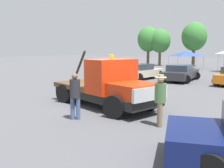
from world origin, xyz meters
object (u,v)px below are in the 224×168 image
(parked_car_charcoal, at_px, (180,73))
(tree_left, at_px, (160,41))
(tree_center, at_px, (148,39))
(person_near_truck, at_px, (160,96))
(tree_right, at_px, (194,37))
(parked_car_cream, at_px, (142,72))
(person_at_hood, at_px, (75,93))
(parked_car_maroon, at_px, (111,70))
(canopy_tent_blue, at_px, (187,54))
(tow_truck, at_px, (108,87))

(parked_car_charcoal, relative_size, tree_left, 0.80)
(parked_car_charcoal, relative_size, tree_center, 0.74)
(person_near_truck, height_order, tree_right, tree_right)
(parked_car_cream, relative_size, parked_car_charcoal, 1.03)
(parked_car_cream, xyz_separation_m, tree_left, (-6.34, 18.76, 3.32))
(person_at_hood, height_order, parked_car_charcoal, person_at_hood)
(parked_car_maroon, height_order, tree_left, tree_left)
(canopy_tent_blue, distance_m, tree_left, 7.82)
(tree_left, distance_m, tree_right, 5.26)
(person_at_hood, relative_size, canopy_tent_blue, 0.47)
(parked_car_maroon, distance_m, canopy_tent_blue, 14.04)
(person_at_hood, distance_m, parked_car_cream, 13.41)
(tow_truck, distance_m, tree_left, 31.16)
(parked_car_cream, distance_m, tree_left, 20.08)
(parked_car_maroon, bearing_deg, tree_center, 23.16)
(tree_right, bearing_deg, parked_car_charcoal, -76.90)
(person_near_truck, distance_m, person_at_hood, 3.04)
(parked_car_charcoal, xyz_separation_m, tree_right, (-4.55, 19.55, 3.93))
(tree_left, bearing_deg, canopy_tent_blue, -39.12)
(tree_center, bearing_deg, tree_left, 6.75)
(person_near_truck, xyz_separation_m, person_at_hood, (-2.89, -0.96, -0.04))
(person_at_hood, relative_size, tree_left, 0.29)
(person_near_truck, bearing_deg, parked_car_charcoal, -105.59)
(canopy_tent_blue, xyz_separation_m, tree_left, (-5.89, 4.79, 1.91))
(tow_truck, distance_m, parked_car_charcoal, 11.17)
(parked_car_cream, xyz_separation_m, parked_car_charcoal, (3.25, 0.59, 0.00))
(person_near_truck, xyz_separation_m, parked_car_charcoal, (-3.53, 12.46, -0.37))
(person_near_truck, height_order, parked_car_cream, person_near_truck)
(person_at_hood, height_order, parked_car_maroon, person_at_hood)
(tree_center, bearing_deg, tree_right, 13.01)
(person_near_truck, bearing_deg, canopy_tent_blue, -105.76)
(tow_truck, bearing_deg, tree_center, 128.59)
(person_near_truck, relative_size, canopy_tent_blue, 0.47)
(canopy_tent_blue, bearing_deg, tree_left, 140.88)
(tow_truck, xyz_separation_m, canopy_tent_blue, (-4.20, 24.54, 1.14))
(tree_center, bearing_deg, parked_car_maroon, -74.86)
(tree_center, bearing_deg, parked_car_charcoal, -57.17)
(canopy_tent_blue, bearing_deg, parked_car_cream, -88.15)
(person_near_truck, height_order, tree_center, tree_center)
(parked_car_cream, bearing_deg, parked_car_charcoal, -71.61)
(parked_car_charcoal, height_order, tree_right, tree_right)
(parked_car_maroon, xyz_separation_m, tree_right, (2.09, 19.83, 3.93))
(person_at_hood, distance_m, parked_car_charcoal, 13.44)
(parked_car_maroon, bearing_deg, tree_right, 2.00)
(person_at_hood, distance_m, tree_left, 33.33)
(parked_car_maroon, bearing_deg, parked_car_cream, -87.32)
(parked_car_cream, distance_m, tree_center, 20.63)
(person_at_hood, height_order, tree_right, tree_right)
(tree_right, bearing_deg, person_at_hood, -81.06)
(parked_car_charcoal, xyz_separation_m, tree_center, (-11.57, 17.93, 3.62))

